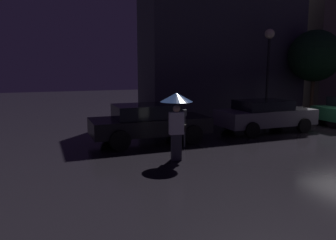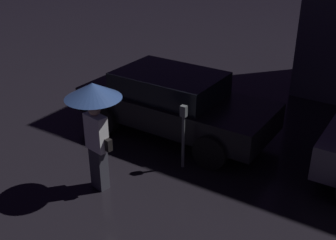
% 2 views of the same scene
% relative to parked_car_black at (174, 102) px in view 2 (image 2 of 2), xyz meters
% --- Properties ---
extents(parked_car_black, '(4.45, 2.05, 1.45)m').
position_rel_parked_car_black_xyz_m(parked_car_black, '(0.00, 0.00, 0.00)').
color(parked_car_black, black).
rests_on(parked_car_black, ground).
extents(pedestrian_with_umbrella, '(0.98, 0.98, 2.07)m').
position_rel_parked_car_black_xyz_m(pedestrian_with_umbrella, '(0.03, -2.62, 0.82)').
color(pedestrian_with_umbrella, '#383842').
rests_on(pedestrian_with_umbrella, ground).
extents(parking_meter, '(0.12, 0.10, 1.35)m').
position_rel_parked_car_black_xyz_m(parking_meter, '(0.95, -1.18, 0.05)').
color(parking_meter, '#4C5154').
rests_on(parking_meter, ground).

